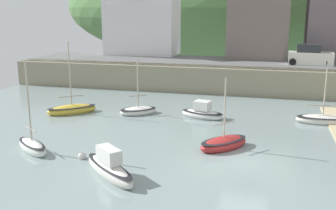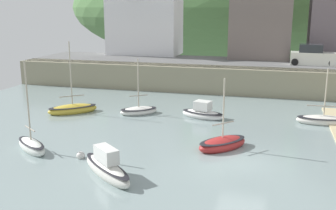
% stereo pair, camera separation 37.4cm
% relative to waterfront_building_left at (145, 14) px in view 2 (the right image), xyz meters
% --- Properties ---
extents(quay_seawall, '(48.00, 9.40, 2.40)m').
position_rel_waterfront_building_left_xyz_m(quay_seawall, '(13.64, -7.70, -5.61)').
color(quay_seawall, gray).
rests_on(quay_seawall, ground).
extents(hillside_backdrop, '(80.00, 44.00, 22.13)m').
position_rel_waterfront_building_left_xyz_m(hillside_backdrop, '(16.39, 30.00, 0.79)').
color(hillside_backdrop, '#4D7742').
rests_on(hillside_backdrop, ground).
extents(waterfront_building_left, '(8.39, 4.85, 8.98)m').
position_rel_waterfront_building_left_xyz_m(waterfront_building_left, '(0.00, 0.00, 0.00)').
color(waterfront_building_left, silver).
rests_on(waterfront_building_left, ground).
extents(waterfront_building_centre, '(6.55, 6.05, 11.12)m').
position_rel_waterfront_building_left_xyz_m(waterfront_building_centre, '(13.12, 0.00, 1.09)').
color(waterfront_building_centre, slate).
rests_on(waterfront_building_centre, ground).
extents(sailboat_tall_mast, '(3.42, 2.10, 1.38)m').
position_rel_waterfront_building_left_xyz_m(sailboat_tall_mast, '(10.07, -17.24, -6.63)').
color(sailboat_tall_mast, white).
rests_on(sailboat_tall_mast, ground).
extents(sailboat_nearest_shore, '(2.94, 2.44, 5.21)m').
position_rel_waterfront_building_left_xyz_m(sailboat_nearest_shore, '(2.17, -26.47, -6.67)').
color(sailboat_nearest_shore, white).
rests_on(sailboat_nearest_shore, ground).
extents(rowboat_small_beached, '(3.61, 1.49, 3.97)m').
position_rel_waterfront_building_left_xyz_m(rowboat_small_beached, '(18.30, -16.64, -6.71)').
color(rowboat_small_beached, silver).
rests_on(rowboat_small_beached, ground).
extents(sailboat_blue_trim, '(3.09, 2.78, 4.29)m').
position_rel_waterfront_building_left_xyz_m(sailboat_blue_trim, '(5.27, -17.42, -6.72)').
color(sailboat_blue_trim, white).
rests_on(sailboat_blue_trim, ground).
extents(sailboat_far_left, '(3.77, 3.38, 1.62)m').
position_rel_waterfront_building_left_xyz_m(sailboat_far_left, '(7.59, -28.53, -6.57)').
color(sailboat_far_left, silver).
rests_on(sailboat_far_left, ground).
extents(motorboat_with_cabin, '(3.66, 3.43, 5.53)m').
position_rel_waterfront_building_left_xyz_m(motorboat_with_cabin, '(0.37, -18.45, -6.68)').
color(motorboat_with_cabin, gold).
rests_on(motorboat_with_cabin, ground).
extents(dinghy_open_wooden, '(3.12, 3.27, 4.21)m').
position_rel_waterfront_building_left_xyz_m(dinghy_open_wooden, '(12.33, -23.35, -6.68)').
color(dinghy_open_wooden, '#A22625').
rests_on(dinghy_open_wooden, ground).
extents(parked_car_near_slipway, '(4.17, 1.87, 1.95)m').
position_rel_waterfront_building_left_xyz_m(parked_car_near_slipway, '(18.25, -4.50, -3.76)').
color(parked_car_near_slipway, silver).
rests_on(parked_car_near_slipway, ground).
extents(mooring_buoy, '(0.44, 0.44, 0.44)m').
position_rel_waterfront_building_left_xyz_m(mooring_buoy, '(5.32, -26.79, -6.83)').
color(mooring_buoy, silver).
rests_on(mooring_buoy, ground).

